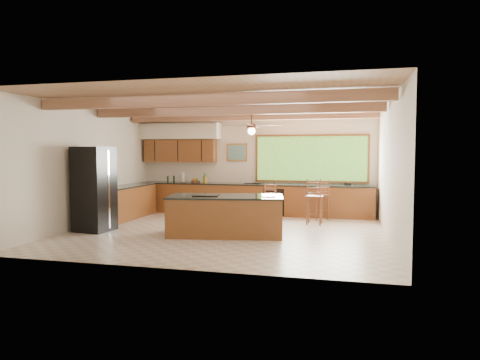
# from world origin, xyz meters

# --- Properties ---
(ground) EXTENTS (7.20, 7.20, 0.00)m
(ground) POSITION_xyz_m (0.00, 0.00, 0.00)
(ground) COLOR beige
(ground) RESTS_ON ground
(room_shell) EXTENTS (7.27, 6.54, 3.02)m
(room_shell) POSITION_xyz_m (-0.17, 0.65, 2.21)
(room_shell) COLOR beige
(room_shell) RESTS_ON ground
(counter_run) EXTENTS (7.12, 3.10, 1.25)m
(counter_run) POSITION_xyz_m (-0.82, 2.52, 0.46)
(counter_run) COLOR brown
(counter_run) RESTS_ON ground
(island) EXTENTS (2.71, 1.62, 0.90)m
(island) POSITION_xyz_m (0.09, -0.34, 0.44)
(island) COLOR brown
(island) RESTS_ON ground
(refrigerator) EXTENTS (0.85, 0.83, 1.98)m
(refrigerator) POSITION_xyz_m (-3.05, -0.60, 0.99)
(refrigerator) COLOR black
(refrigerator) RESTS_ON ground
(bar_stool_a) EXTENTS (0.42, 0.42, 1.06)m
(bar_stool_a) POSITION_xyz_m (0.72, 1.99, 0.63)
(bar_stool_a) COLOR brown
(bar_stool_a) RESTS_ON ground
(bar_stool_b) EXTENTS (0.37, 0.37, 0.99)m
(bar_stool_b) POSITION_xyz_m (0.80, 1.63, 0.59)
(bar_stool_b) COLOR brown
(bar_stool_b) RESTS_ON ground
(bar_stool_c) EXTENTS (0.45, 0.45, 1.18)m
(bar_stool_c) POSITION_xyz_m (1.93, 1.54, 0.70)
(bar_stool_c) COLOR brown
(bar_stool_c) RESTS_ON ground
(bar_stool_d) EXTENTS (0.47, 0.47, 1.12)m
(bar_stool_d) POSITION_xyz_m (2.06, 2.39, 0.66)
(bar_stool_d) COLOR brown
(bar_stool_d) RESTS_ON ground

